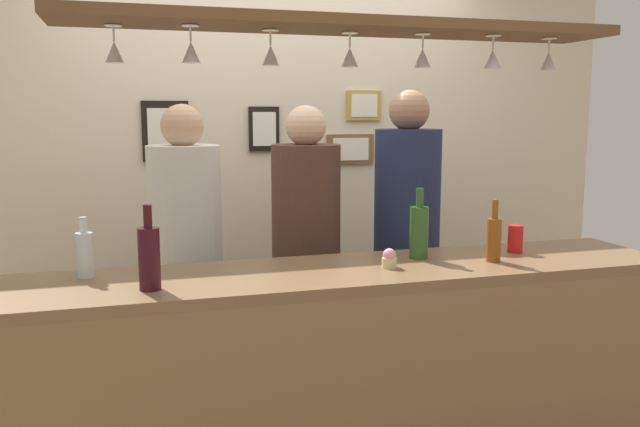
{
  "coord_description": "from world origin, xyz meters",
  "views": [
    {
      "loc": [
        -0.84,
        -2.77,
        1.65
      ],
      "look_at": [
        0.0,
        0.1,
        1.19
      ],
      "focal_mm": 36.96,
      "sensor_mm": 36.0,
      "label": 1
    }
  ],
  "objects_px": {
    "bottle_wine_dark_red": "(149,257)",
    "drink_can": "(515,239)",
    "picture_frame_upper_small": "(364,105)",
    "bottle_soda_clear": "(85,253)",
    "person_right_navy_shirt": "(407,226)",
    "person_middle_brown_shirt": "(306,241)",
    "bottle_champagne_green": "(419,231)",
    "cupcake": "(389,259)",
    "bottle_beer_amber_tall": "(494,238)",
    "picture_frame_caricature": "(166,131)",
    "picture_frame_lower_pair": "(350,149)",
    "person_left_white_patterned_shirt": "(186,248)",
    "picture_frame_crest": "(264,129)"
  },
  "relations": [
    {
      "from": "bottle_champagne_green",
      "to": "bottle_soda_clear",
      "type": "bearing_deg",
      "value": 177.98
    },
    {
      "from": "picture_frame_crest",
      "to": "picture_frame_upper_small",
      "type": "xyz_separation_m",
      "value": [
        0.62,
        0.0,
        0.14
      ]
    },
    {
      "from": "person_left_white_patterned_shirt",
      "to": "person_middle_brown_shirt",
      "type": "distance_m",
      "value": 0.59
    },
    {
      "from": "picture_frame_lower_pair",
      "to": "person_right_navy_shirt",
      "type": "bearing_deg",
      "value": -85.22
    },
    {
      "from": "picture_frame_crest",
      "to": "bottle_soda_clear",
      "type": "bearing_deg",
      "value": -126.82
    },
    {
      "from": "picture_frame_crest",
      "to": "picture_frame_lower_pair",
      "type": "xyz_separation_m",
      "value": [
        0.54,
        0.0,
        -0.13
      ]
    },
    {
      "from": "drink_can",
      "to": "picture_frame_lower_pair",
      "type": "distance_m",
      "value": 1.4
    },
    {
      "from": "bottle_beer_amber_tall",
      "to": "bottle_soda_clear",
      "type": "bearing_deg",
      "value": 173.18
    },
    {
      "from": "bottle_champagne_green",
      "to": "cupcake",
      "type": "xyz_separation_m",
      "value": [
        -0.19,
        -0.13,
        -0.08
      ]
    },
    {
      "from": "bottle_soda_clear",
      "to": "bottle_beer_amber_tall",
      "type": "height_order",
      "value": "bottle_beer_amber_tall"
    },
    {
      "from": "person_left_white_patterned_shirt",
      "to": "picture_frame_upper_small",
      "type": "xyz_separation_m",
      "value": [
        1.15,
        0.73,
        0.67
      ]
    },
    {
      "from": "bottle_wine_dark_red",
      "to": "bottle_champagne_green",
      "type": "relative_size",
      "value": 1.0
    },
    {
      "from": "picture_frame_upper_small",
      "to": "picture_frame_lower_pair",
      "type": "height_order",
      "value": "picture_frame_upper_small"
    },
    {
      "from": "picture_frame_upper_small",
      "to": "picture_frame_crest",
      "type": "bearing_deg",
      "value": 180.0
    },
    {
      "from": "person_left_white_patterned_shirt",
      "to": "drink_can",
      "type": "relative_size",
      "value": 13.87
    },
    {
      "from": "cupcake",
      "to": "picture_frame_crest",
      "type": "xyz_separation_m",
      "value": [
        -0.21,
        1.44,
        0.48
      ]
    },
    {
      "from": "person_right_navy_shirt",
      "to": "cupcake",
      "type": "bearing_deg",
      "value": -118.66
    },
    {
      "from": "picture_frame_crest",
      "to": "picture_frame_upper_small",
      "type": "height_order",
      "value": "picture_frame_upper_small"
    },
    {
      "from": "cupcake",
      "to": "picture_frame_upper_small",
      "type": "distance_m",
      "value": 1.62
    },
    {
      "from": "bottle_soda_clear",
      "to": "picture_frame_caricature",
      "type": "xyz_separation_m",
      "value": [
        0.38,
        1.27,
        0.42
      ]
    },
    {
      "from": "picture_frame_crest",
      "to": "bottle_wine_dark_red",
      "type": "bearing_deg",
      "value": -115.45
    },
    {
      "from": "bottle_champagne_green",
      "to": "picture_frame_lower_pair",
      "type": "height_order",
      "value": "picture_frame_lower_pair"
    },
    {
      "from": "bottle_wine_dark_red",
      "to": "drink_can",
      "type": "xyz_separation_m",
      "value": [
        1.58,
        0.19,
        -0.06
      ]
    },
    {
      "from": "bottle_champagne_green",
      "to": "bottle_beer_amber_tall",
      "type": "bearing_deg",
      "value": -28.15
    },
    {
      "from": "person_middle_brown_shirt",
      "to": "bottle_champagne_green",
      "type": "xyz_separation_m",
      "value": [
        0.34,
        -0.58,
        0.14
      ]
    },
    {
      "from": "picture_frame_lower_pair",
      "to": "picture_frame_caricature",
      "type": "height_order",
      "value": "picture_frame_caricature"
    },
    {
      "from": "person_right_navy_shirt",
      "to": "bottle_soda_clear",
      "type": "bearing_deg",
      "value": -160.89
    },
    {
      "from": "person_right_navy_shirt",
      "to": "picture_frame_caricature",
      "type": "xyz_separation_m",
      "value": [
        -1.16,
        0.73,
        0.48
      ]
    },
    {
      "from": "bottle_wine_dark_red",
      "to": "bottle_beer_amber_tall",
      "type": "relative_size",
      "value": 1.15
    },
    {
      "from": "picture_frame_upper_small",
      "to": "person_left_white_patterned_shirt",
      "type": "bearing_deg",
      "value": -147.66
    },
    {
      "from": "picture_frame_upper_small",
      "to": "picture_frame_lower_pair",
      "type": "relative_size",
      "value": 0.73
    },
    {
      "from": "person_middle_brown_shirt",
      "to": "bottle_wine_dark_red",
      "type": "bearing_deg",
      "value": -134.76
    },
    {
      "from": "person_middle_brown_shirt",
      "to": "picture_frame_upper_small",
      "type": "bearing_deg",
      "value": 52.27
    },
    {
      "from": "person_middle_brown_shirt",
      "to": "picture_frame_lower_pair",
      "type": "bearing_deg",
      "value": 56.68
    },
    {
      "from": "person_left_white_patterned_shirt",
      "to": "drink_can",
      "type": "xyz_separation_m",
      "value": [
        1.39,
        -0.6,
        0.08
      ]
    },
    {
      "from": "picture_frame_crest",
      "to": "person_middle_brown_shirt",
      "type": "bearing_deg",
      "value": -85.49
    },
    {
      "from": "bottle_beer_amber_tall",
      "to": "drink_can",
      "type": "relative_size",
      "value": 2.13
    },
    {
      "from": "bottle_beer_amber_tall",
      "to": "picture_frame_lower_pair",
      "type": "distance_m",
      "value": 1.49
    },
    {
      "from": "bottle_champagne_green",
      "to": "drink_can",
      "type": "xyz_separation_m",
      "value": [
        0.46,
        -0.01,
        -0.06
      ]
    },
    {
      "from": "bottle_soda_clear",
      "to": "drink_can",
      "type": "xyz_separation_m",
      "value": [
        1.81,
        -0.06,
        -0.03
      ]
    },
    {
      "from": "bottle_wine_dark_red",
      "to": "picture_frame_upper_small",
      "type": "relative_size",
      "value": 1.36
    },
    {
      "from": "bottle_soda_clear",
      "to": "person_right_navy_shirt",
      "type": "bearing_deg",
      "value": 19.11
    },
    {
      "from": "picture_frame_caricature",
      "to": "bottle_champagne_green",
      "type": "bearing_deg",
      "value": -53.79
    },
    {
      "from": "picture_frame_crest",
      "to": "bottle_beer_amber_tall",
      "type": "bearing_deg",
      "value": -65.37
    },
    {
      "from": "bottle_beer_amber_tall",
      "to": "picture_frame_crest",
      "type": "height_order",
      "value": "picture_frame_crest"
    },
    {
      "from": "cupcake",
      "to": "bottle_soda_clear",
      "type": "bearing_deg",
      "value": 171.41
    },
    {
      "from": "bottle_beer_amber_tall",
      "to": "drink_can",
      "type": "height_order",
      "value": "bottle_beer_amber_tall"
    },
    {
      "from": "picture_frame_caricature",
      "to": "person_middle_brown_shirt",
      "type": "bearing_deg",
      "value": -49.53
    },
    {
      "from": "person_middle_brown_shirt",
      "to": "drink_can",
      "type": "height_order",
      "value": "person_middle_brown_shirt"
    },
    {
      "from": "bottle_beer_amber_tall",
      "to": "picture_frame_caricature",
      "type": "distance_m",
      "value": 1.95
    }
  ]
}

